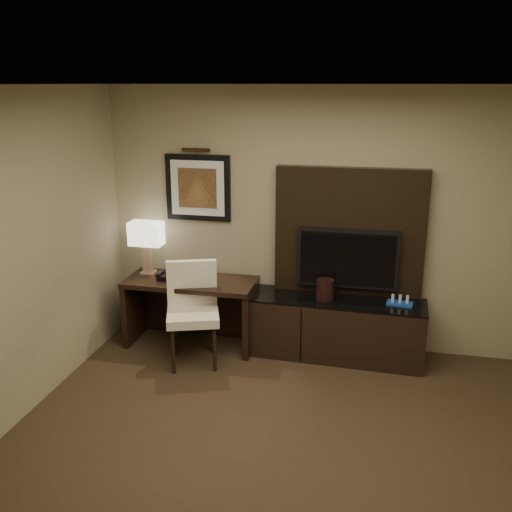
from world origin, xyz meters
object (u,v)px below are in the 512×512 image
(tv, at_px, (348,258))
(desk_chair, at_px, (193,314))
(desk, at_px, (192,312))
(desk_phone, at_px, (169,274))
(credenza, at_px, (334,328))
(table_lamp, at_px, (147,249))
(ice_bucket, at_px, (325,289))
(minibar_tray, at_px, (400,300))

(tv, bearing_deg, desk_chair, -157.55)
(desk, relative_size, desk_phone, 6.75)
(credenza, xyz_separation_m, tv, (0.10, 0.14, 0.71))
(table_lamp, xyz_separation_m, ice_bucket, (1.92, -0.08, -0.28))
(credenza, bearing_deg, table_lamp, -179.81)
(minibar_tray, bearing_deg, desk_phone, -178.41)
(credenza, distance_m, minibar_tray, 0.73)
(desk, bearing_deg, desk_phone, -175.10)
(tv, xyz_separation_m, ice_bucket, (-0.20, -0.15, -0.29))
(desk_chair, height_order, desk_phone, desk_chair)
(tv, xyz_separation_m, desk_chair, (-1.45, -0.60, -0.50))
(tv, distance_m, ice_bucket, 0.39)
(credenza, height_order, table_lamp, table_lamp)
(credenza, distance_m, tv, 0.73)
(ice_bucket, xyz_separation_m, minibar_tray, (0.74, 0.01, -0.06))
(desk_phone, distance_m, minibar_tray, 2.38)
(table_lamp, distance_m, desk_phone, 0.39)
(desk_phone, xyz_separation_m, ice_bucket, (1.64, 0.06, -0.06))
(ice_bucket, bearing_deg, tv, 37.17)
(desk_chair, bearing_deg, desk, 92.05)
(credenza, relative_size, desk_chair, 1.73)
(table_lamp, bearing_deg, desk_phone, -25.23)
(credenza, height_order, desk_chair, desk_chair)
(desk_chair, xyz_separation_m, desk_phone, (-0.39, 0.39, 0.26))
(credenza, bearing_deg, tv, 56.47)
(tv, bearing_deg, minibar_tray, -14.94)
(desk, height_order, tv, tv)
(desk_phone, bearing_deg, desk_chair, -42.01)
(tv, bearing_deg, desk_phone, -173.52)
(desk_phone, bearing_deg, tv, 9.58)
(desk_phone, distance_m, ice_bucket, 1.64)
(desk, height_order, desk_phone, desk_phone)
(credenza, distance_m, table_lamp, 2.14)
(tv, distance_m, minibar_tray, 0.66)
(desk_chair, bearing_deg, ice_bucket, 0.70)
(credenza, bearing_deg, minibar_tray, 1.77)
(tv, bearing_deg, desk, -173.26)
(minibar_tray, bearing_deg, table_lamp, 178.53)
(desk, xyz_separation_m, minibar_tray, (2.14, 0.05, 0.30))
(desk_phone, bearing_deg, table_lamp, 157.88)
(tv, relative_size, desk_chair, 0.96)
(tv, relative_size, table_lamp, 1.82)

